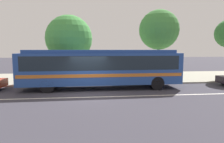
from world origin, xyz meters
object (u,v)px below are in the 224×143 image
(transit_bus, at_px, (102,66))
(street_tree_mid_block, at_px, (159,30))
(street_tree_near_stop, at_px, (69,39))
(pedestrian_waiting_near_sign, at_px, (148,70))
(pedestrian_walking_along_curb, at_px, (53,72))

(transit_bus, bearing_deg, street_tree_mid_block, 36.82)
(street_tree_near_stop, height_order, street_tree_mid_block, street_tree_mid_block)
(pedestrian_waiting_near_sign, height_order, street_tree_near_stop, street_tree_near_stop)
(pedestrian_walking_along_curb, height_order, street_tree_mid_block, street_tree_mid_block)
(pedestrian_walking_along_curb, bearing_deg, street_tree_near_stop, 60.09)
(transit_bus, distance_m, pedestrian_walking_along_curb, 4.43)
(pedestrian_waiting_near_sign, relative_size, pedestrian_walking_along_curb, 1.07)
(pedestrian_waiting_near_sign, xyz_separation_m, street_tree_near_stop, (-7.09, 1.60, 2.84))
(pedestrian_waiting_near_sign, height_order, pedestrian_walking_along_curb, pedestrian_waiting_near_sign)
(street_tree_near_stop, bearing_deg, pedestrian_walking_along_curb, -119.91)
(transit_bus, height_order, pedestrian_waiting_near_sign, transit_bus)
(transit_bus, bearing_deg, pedestrian_walking_along_curb, 153.82)
(pedestrian_waiting_near_sign, distance_m, pedestrian_walking_along_curb, 8.24)
(pedestrian_waiting_near_sign, relative_size, street_tree_near_stop, 0.29)
(street_tree_mid_block, bearing_deg, street_tree_near_stop, -176.21)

